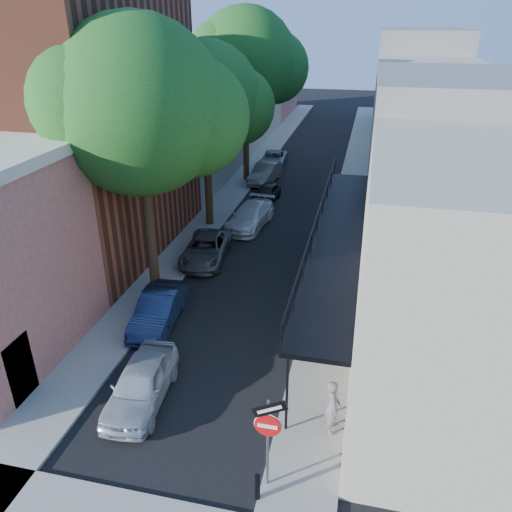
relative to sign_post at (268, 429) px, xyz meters
The scene contains 19 objects.
ground 3.88m from the sign_post, 162.90° to the right, with size 160.00×160.00×0.00m, color black.
road_surface 29.27m from the sign_post, 96.21° to the left, with size 6.00×64.00×0.01m, color black.
sidewalk_left 29.96m from the sign_post, 103.85° to the left, with size 2.00×64.00×0.12m, color gray.
sidewalk_right 29.11m from the sign_post, 88.34° to the left, with size 2.00×64.00×0.12m, color gray.
buildings_left 30.59m from the sign_post, 114.15° to the left, with size 10.10×59.10×12.00m.
buildings_right 29.20m from the sign_post, 78.44° to the left, with size 9.80×55.00×10.00m.
sign_post is the anchor object (origin of this frame).
bollard 1.60m from the sign_post, 108.56° to the right, with size 0.14×0.14×0.80m, color black.
oak_near 12.77m from the sign_post, 125.09° to the left, with size 7.48×6.80×11.42m.
oak_mid 19.14m from the sign_post, 110.86° to the left, with size 6.60×6.00×10.20m.
oak_far 27.80m from the sign_post, 103.91° to the left, with size 7.70×7.00×11.90m.
parked_car_a 5.30m from the sign_post, 152.92° to the left, with size 1.58×3.94×1.34m, color #A9B2BB.
parked_car_b 8.87m from the sign_post, 131.09° to the left, with size 1.40×4.01×1.32m, color #152344.
parked_car_c 13.84m from the sign_post, 114.53° to the left, with size 2.04×4.41×1.23m, color #4E5155.
parked_car_d 17.97m from the sign_post, 104.83° to the left, with size 1.86×4.58×1.33m, color silver.
parked_car_e 22.38m from the sign_post, 101.78° to the left, with size 1.34×3.33×1.13m, color black.
parked_car_f 26.55m from the sign_post, 101.97° to the left, with size 1.47×4.23×1.39m, color #696058.
parked_car_g 31.03m from the sign_post, 100.71° to the left, with size 1.93×4.20×1.17m, color gray.
pedestrian 2.88m from the sign_post, 57.57° to the left, with size 0.64×0.42×1.77m, color slate.
Camera 1 is at (4.90, -8.00, 11.15)m, focal length 35.00 mm.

